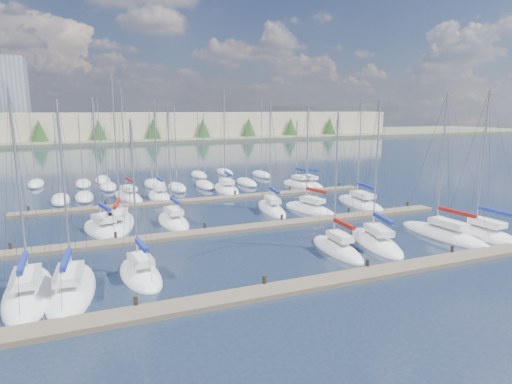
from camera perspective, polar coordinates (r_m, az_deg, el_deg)
name	(u,v)px	position (r m, az deg, el deg)	size (l,w,h in m)	color
ground	(163,170)	(82.74, -12.25, 2.92)	(400.00, 400.00, 0.00)	#202B40
dock_near	(325,282)	(29.08, 9.23, -11.70)	(44.00, 1.93, 1.10)	#6B5E4C
dock_mid	(248,228)	(40.96, -1.08, -4.79)	(44.00, 1.93, 1.10)	#6B5E4C
dock_far	(207,200)	(53.87, -6.51, -1.00)	(44.00, 1.93, 1.10)	#6B5E4C
sailboat_f	(443,235)	(42.23, 23.70, -5.22)	(3.29, 9.69, 13.51)	white
sailboat_e	(376,242)	(37.98, 15.70, -6.44)	(4.49, 8.75, 13.30)	white
sailboat_j	(173,221)	(43.92, -10.97, -3.86)	(2.90, 7.52, 12.63)	white
sailboat_h	(103,229)	(42.83, -19.70, -4.71)	(4.62, 8.22, 13.09)	white
sailboat_c	(140,274)	(30.82, -15.15, -10.55)	(3.13, 6.87, 11.43)	white
sailboat_i	(120,224)	(44.13, -17.72, -4.11)	(4.47, 9.72, 15.15)	white
sailboat_r	(309,184)	(64.54, 7.07, 1.02)	(2.25, 7.65, 12.69)	white
sailboat_g	(482,234)	(43.92, 27.91, -4.97)	(3.08, 8.31, 13.75)	white
sailboat_a	(28,293)	(30.50, -28.07, -11.76)	(2.96, 9.42, 13.29)	white
sailboat_d	(337,249)	(35.43, 10.77, -7.47)	(2.51, 7.14, 11.82)	white
sailboat_m	(360,204)	(52.63, 13.74, -1.52)	(4.08, 9.97, 13.31)	white
sailboat_q	(298,185)	(64.18, 5.67, 0.98)	(3.57, 7.22, 10.34)	white
sailboat_l	(310,209)	(48.54, 7.21, -2.32)	(4.29, 8.26, 12.06)	white
sailboat_p	(226,189)	(60.52, -3.98, 0.40)	(3.68, 8.95, 14.66)	white
sailboat_k	(271,209)	(48.45, 2.07, -2.25)	(3.55, 8.70, 12.91)	white
sailboat_n	(128,196)	(57.61, -16.64, -0.57)	(4.09, 8.52, 14.74)	white
sailboat_o	(159,196)	(56.98, -12.78, -0.50)	(2.70, 7.01, 13.19)	white
sailboat_b	(71,289)	(29.95, -23.41, -11.77)	(3.62, 9.42, 12.63)	white
distant_boats	(154,183)	(66.16, -13.43, 1.13)	(36.93, 20.75, 13.30)	#9EA0A5
shoreline	(81,120)	(170.52, -22.35, 8.92)	(400.00, 60.00, 38.00)	#666B51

